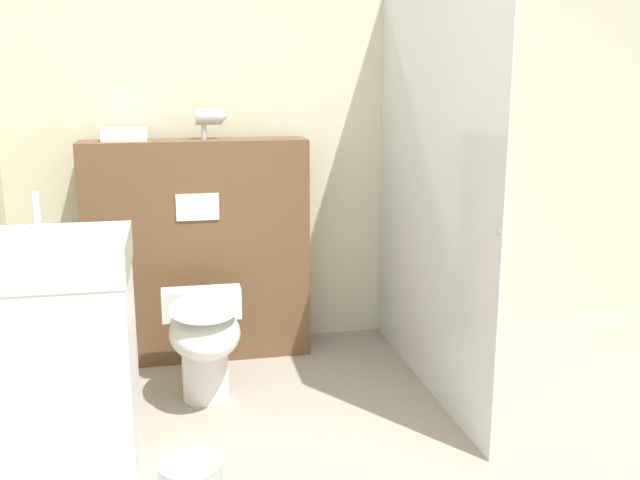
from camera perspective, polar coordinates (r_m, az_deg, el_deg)
The scene contains 7 objects.
wall_back at distance 4.08m, azimuth -3.62°, elevation 9.12°, with size 8.00×0.06×2.50m.
partition_panel at distance 3.92m, azimuth -9.70°, elevation -0.84°, with size 1.18×0.27×1.20m.
shower_glass at distance 3.46m, azimuth 8.73°, elevation 3.97°, with size 0.04×1.60×1.98m.
toilet at distance 3.43m, azimuth -9.23°, elevation -7.63°, with size 0.39×0.57×0.49m.
sink_vanity at distance 2.81m, azimuth -21.23°, elevation -9.51°, with size 0.65×0.49×1.11m.
hair_drier at distance 3.85m, azimuth -8.77°, elevation 9.66°, with size 0.17×0.08×0.16m.
folded_towel at distance 3.85m, azimuth -15.37°, elevation 8.16°, with size 0.23×0.17×0.07m.
Camera 1 is at (-0.59, -1.89, 1.52)m, focal length 40.00 mm.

